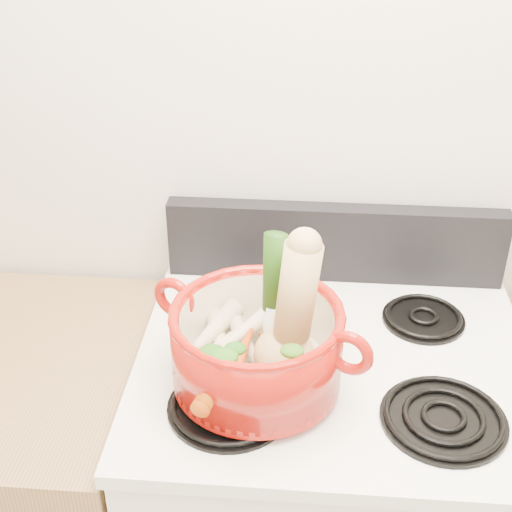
{
  "coord_description": "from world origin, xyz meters",
  "views": [
    {
      "loc": [
        -0.06,
        0.29,
        1.85
      ],
      "look_at": [
        -0.15,
        1.28,
        1.25
      ],
      "focal_mm": 50.0,
      "sensor_mm": 36.0,
      "label": 1
    }
  ],
  "objects": [
    {
      "name": "parsnip_4",
      "position": [
        -0.18,
        1.33,
        1.05
      ],
      "size": [
        0.15,
        0.17,
        0.05
      ],
      "primitive_type": "cone",
      "rotation": [
        1.66,
        0.0,
        -0.69
      ],
      "color": "beige",
      "rests_on": "dutch_oven"
    },
    {
      "name": "burner_back_right",
      "position": [
        0.19,
        1.54,
        0.96
      ],
      "size": [
        0.17,
        0.17,
        0.02
      ],
      "primitive_type": "cylinder",
      "color": "black",
      "rests_on": "cooktop"
    },
    {
      "name": "burner_front_left",
      "position": [
        -0.19,
        1.24,
        0.96
      ],
      "size": [
        0.22,
        0.22,
        0.02
      ],
      "primitive_type": "cylinder",
      "color": "black",
      "rests_on": "cooktop"
    },
    {
      "name": "carrot_2",
      "position": [
        -0.11,
        1.28,
        1.03
      ],
      "size": [
        0.09,
        0.17,
        0.05
      ],
      "primitive_type": "cone",
      "rotation": [
        1.66,
        0.0,
        0.39
      ],
      "color": "#BB4B09",
      "rests_on": "dutch_oven"
    },
    {
      "name": "cooktop",
      "position": [
        0.0,
        1.4,
        0.93
      ],
      "size": [
        0.78,
        0.67,
        0.03
      ],
      "primitive_type": "cube",
      "color": "silver",
      "rests_on": "stove_body"
    },
    {
      "name": "leek",
      "position": [
        -0.12,
        1.32,
        1.14
      ],
      "size": [
        0.05,
        0.06,
        0.28
      ],
      "primitive_type": "cylinder",
      "rotation": [
        -0.05,
        0.0,
        -0.19
      ],
      "color": "beige",
      "rests_on": "dutch_oven"
    },
    {
      "name": "carrot_0",
      "position": [
        -0.18,
        1.27,
        1.02
      ],
      "size": [
        0.05,
        0.15,
        0.04
      ],
      "primitive_type": "cone",
      "rotation": [
        1.66,
        0.0,
        0.12
      ],
      "color": "#C35309",
      "rests_on": "dutch_oven"
    },
    {
      "name": "parsnip_2",
      "position": [
        -0.16,
        1.32,
        1.03
      ],
      "size": [
        0.11,
        0.17,
        0.05
      ],
      "primitive_type": "cone",
      "rotation": [
        1.66,
        0.0,
        0.47
      ],
      "color": "beige",
      "rests_on": "dutch_oven"
    },
    {
      "name": "burner_front_right",
      "position": [
        0.19,
        1.24,
        0.96
      ],
      "size": [
        0.22,
        0.22,
        0.02
      ],
      "primitive_type": "cylinder",
      "color": "black",
      "rests_on": "cooktop"
    },
    {
      "name": "parsnip_0",
      "position": [
        -0.21,
        1.32,
        1.02
      ],
      "size": [
        0.09,
        0.22,
        0.06
      ],
      "primitive_type": "cone",
      "rotation": [
        1.66,
        0.0,
        0.23
      ],
      "color": "beige",
      "rests_on": "dutch_oven"
    },
    {
      "name": "carrot_1",
      "position": [
        -0.21,
        1.23,
        1.03
      ],
      "size": [
        0.07,
        0.17,
        0.05
      ],
      "primitive_type": "cone",
      "rotation": [
        1.66,
        0.0,
        -0.2
      ],
      "color": "#D8620A",
      "rests_on": "dutch_oven"
    },
    {
      "name": "squash",
      "position": [
        -0.1,
        1.28,
        1.14
      ],
      "size": [
        0.15,
        0.13,
        0.29
      ],
      "primitive_type": null,
      "rotation": [
        0.0,
        0.09,
        0.13
      ],
      "color": "tan",
      "rests_on": "dutch_oven"
    },
    {
      "name": "carrot_3",
      "position": [
        -0.2,
        1.23,
        1.03
      ],
      "size": [
        0.08,
        0.15,
        0.04
      ],
      "primitive_type": "cone",
      "rotation": [
        1.66,
        0.0,
        -0.35
      ],
      "color": "#BE5A09",
      "rests_on": "dutch_oven"
    },
    {
      "name": "pot_handle_right",
      "position": [
        0.02,
        1.23,
        1.1
      ],
      "size": [
        0.09,
        0.05,
        0.09
      ],
      "primitive_type": "torus",
      "rotation": [
        1.57,
        0.0,
        -0.4
      ],
      "color": "#97110A",
      "rests_on": "dutch_oven"
    },
    {
      "name": "pot_handle_left",
      "position": [
        -0.31,
        1.37,
        1.1
      ],
      "size": [
        0.09,
        0.05,
        0.09
      ],
      "primitive_type": "torus",
      "rotation": [
        1.57,
        0.0,
        -0.4
      ],
      "color": "#97110A",
      "rests_on": "dutch_oven"
    },
    {
      "name": "parsnip_3",
      "position": [
        -0.24,
        1.33,
        1.04
      ],
      "size": [
        0.13,
        0.19,
        0.06
      ],
      "primitive_type": "cone",
      "rotation": [
        1.66,
        0.0,
        -0.5
      ],
      "color": "beige",
      "rests_on": "dutch_oven"
    },
    {
      "name": "carrot_4",
      "position": [
        -0.17,
        1.26,
        1.04
      ],
      "size": [
        0.07,
        0.19,
        0.05
      ],
      "primitive_type": "cone",
      "rotation": [
        1.66,
        0.0,
        -0.18
      ],
      "color": "#DE530B",
      "rests_on": "dutch_oven"
    },
    {
      "name": "dutch_oven",
      "position": [
        -0.15,
        1.3,
        1.04
      ],
      "size": [
        0.41,
        0.41,
        0.15
      ],
      "primitive_type": "cylinder",
      "rotation": [
        0.0,
        0.0,
        -0.4
      ],
      "color": "#97110A",
      "rests_on": "burner_front_left"
    },
    {
      "name": "wall_back",
      "position": [
        0.0,
        1.75,
        1.3
      ],
      "size": [
        3.5,
        0.02,
        2.6
      ],
      "primitive_type": "cube",
      "color": "beige",
      "rests_on": "floor"
    },
    {
      "name": "burner_back_left",
      "position": [
        -0.19,
        1.54,
        0.96
      ],
      "size": [
        0.17,
        0.17,
        0.02
      ],
      "primitive_type": "cylinder",
      "color": "black",
      "rests_on": "cooktop"
    },
    {
      "name": "ginger",
      "position": [
        -0.12,
        1.39,
        1.02
      ],
      "size": [
        0.1,
        0.09,
        0.05
      ],
      "primitive_type": "ellipsoid",
      "rotation": [
        0.0,
        0.0,
        0.32
      ],
      "color": "tan",
      "rests_on": "dutch_oven"
    },
    {
      "name": "parsnip_1",
      "position": [
        -0.22,
        1.32,
        1.03
      ],
      "size": [
        0.18,
        0.16,
        0.06
      ],
      "primitive_type": "cone",
      "rotation": [
        1.66,
        0.0,
        -0.88
      ],
      "color": "beige",
      "rests_on": "dutch_oven"
    },
    {
      "name": "control_backsplash",
      "position": [
        0.0,
        1.7,
        1.04
      ],
      "size": [
        0.76,
        0.05,
        0.18
      ],
      "primitive_type": "cube",
      "color": "black",
      "rests_on": "cooktop"
    }
  ]
}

